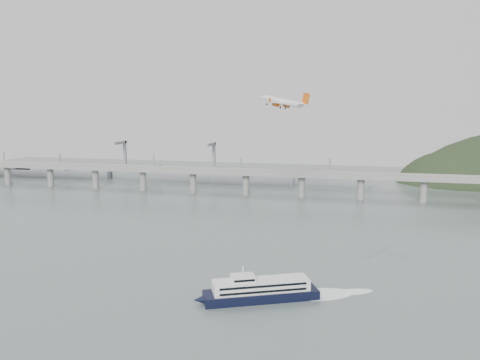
# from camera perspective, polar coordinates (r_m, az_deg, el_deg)

# --- Properties ---
(ground) EXTENTS (900.00, 900.00, 0.00)m
(ground) POSITION_cam_1_polar(r_m,az_deg,el_deg) (226.08, -3.37, -11.12)
(ground) COLOR slate
(ground) RESTS_ON ground
(bridge) EXTENTS (800.00, 22.00, 23.90)m
(bridge) POSITION_cam_1_polar(r_m,az_deg,el_deg) (412.54, 4.62, 0.42)
(bridge) COLOR gray
(bridge) RESTS_ON ground
(distant_fleet) EXTENTS (453.00, 60.90, 40.00)m
(distant_fleet) POSITION_cam_1_polar(r_m,az_deg,el_deg) (521.48, -11.19, 0.73)
(distant_fleet) COLOR slate
(distant_fleet) RESTS_ON ground
(ferry) EXTENTS (71.57, 38.50, 14.45)m
(ferry) POSITION_cam_1_polar(r_m,az_deg,el_deg) (194.31, 2.56, -13.26)
(ferry) COLOR black
(ferry) RESTS_ON ground
(airliner) EXTENTS (34.18, 32.29, 9.78)m
(airliner) POSITION_cam_1_polar(r_m,az_deg,el_deg) (292.09, 5.37, 9.46)
(airliner) COLOR white
(airliner) RESTS_ON ground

